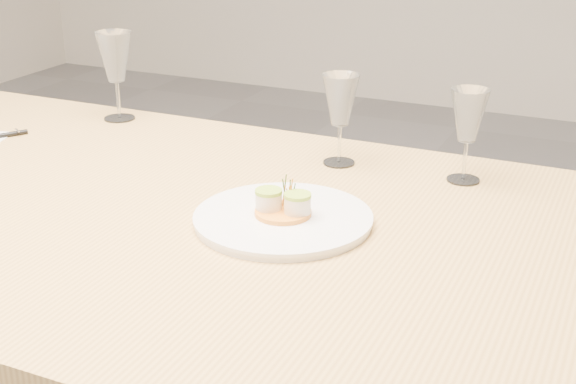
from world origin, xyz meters
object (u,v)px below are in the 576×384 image
at_px(dining_table, 90,225).
at_px(wine_glass_1, 115,59).
at_px(wine_glass_3, 468,118).
at_px(dinner_plate, 283,217).
at_px(wine_glass_2, 340,102).

relative_size(dining_table, wine_glass_1, 11.42).
height_order(dining_table, wine_glass_3, wine_glass_3).
bearing_deg(dining_table, wine_glass_1, 118.54).
height_order(dinner_plate, wine_glass_2, wine_glass_2).
bearing_deg(dining_table, dinner_plate, 3.14).
relative_size(dinner_plate, wine_glass_2, 1.64).
bearing_deg(wine_glass_2, dinner_plate, -85.71).
bearing_deg(wine_glass_1, dining_table, -61.46).
relative_size(wine_glass_2, wine_glass_3, 1.02).
bearing_deg(wine_glass_3, wine_glass_1, 175.52).
distance_m(dinner_plate, wine_glass_3, 0.42).
relative_size(dinner_plate, wine_glass_3, 1.68).
distance_m(dinner_plate, wine_glass_1, 0.75).
bearing_deg(wine_glass_3, dining_table, -150.70).
bearing_deg(dining_table, wine_glass_2, 42.69).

